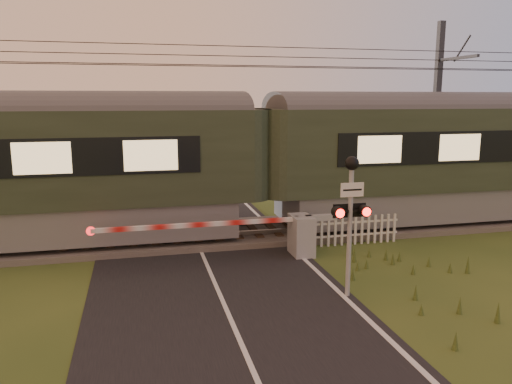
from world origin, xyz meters
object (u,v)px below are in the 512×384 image
object	(u,v)px
crossing_signal	(351,202)
picket_fence	(355,230)
catenary_mast	(437,114)
boom_gate	(291,234)
train	(258,161)

from	to	relation	value
crossing_signal	picket_fence	bearing A→B (deg)	63.17
picket_fence	catenary_mast	bearing A→B (deg)	37.94
boom_gate	crossing_signal	size ratio (longest dim) A/B	2.15
boom_gate	picket_fence	distance (m)	2.37
catenary_mast	train	bearing A→B (deg)	-164.30
crossing_signal	catenary_mast	xyz separation A→B (m)	(7.22, 7.94, 1.64)
train	crossing_signal	distance (m)	5.76
train	boom_gate	xyz separation A→B (m)	(0.37, -2.51, -1.82)
train	picket_fence	size ratio (longest dim) A/B	16.25
train	catenary_mast	xyz separation A→B (m)	(7.94, 2.23, 1.40)
train	catenary_mast	distance (m)	8.37
train	catenary_mast	size ratio (longest dim) A/B	6.30
crossing_signal	catenary_mast	world-z (taller)	catenary_mast
boom_gate	picket_fence	xyz separation A→B (m)	(2.28, 0.61, -0.20)
picket_fence	crossing_signal	bearing A→B (deg)	-116.83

